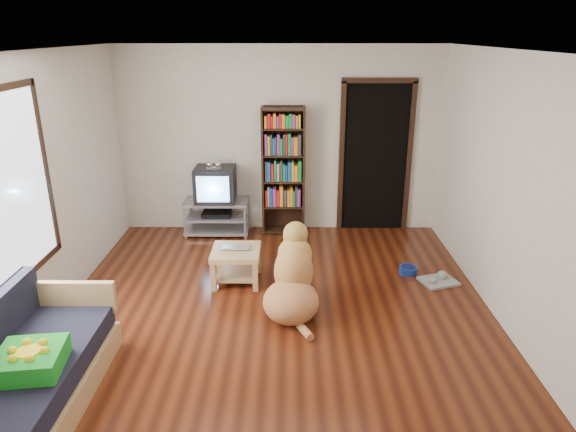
{
  "coord_description": "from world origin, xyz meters",
  "views": [
    {
      "loc": [
        0.15,
        -4.63,
        2.76
      ],
      "look_at": [
        0.13,
        0.51,
        0.9
      ],
      "focal_mm": 32.0,
      "sensor_mm": 36.0,
      "label": 1
    }
  ],
  "objects_px": {
    "grey_rag": "(438,281)",
    "crt_tv": "(216,183)",
    "laptop": "(235,250)",
    "dog_bowl": "(408,270)",
    "coffee_table": "(236,259)",
    "dog": "(293,280)",
    "sofa": "(25,378)",
    "bookshelf": "(283,164)",
    "tv_stand": "(217,216)",
    "green_cushion": "(30,360)"
  },
  "relations": [
    {
      "from": "grey_rag",
      "to": "crt_tv",
      "type": "relative_size",
      "value": 0.69
    },
    {
      "from": "laptop",
      "to": "dog_bowl",
      "type": "xyz_separation_m",
      "value": [
        2.05,
        0.25,
        -0.37
      ]
    },
    {
      "from": "coffee_table",
      "to": "dog",
      "type": "height_order",
      "value": "dog"
    },
    {
      "from": "crt_tv",
      "to": "sofa",
      "type": "xyz_separation_m",
      "value": [
        -0.97,
        -3.65,
        -0.48
      ]
    },
    {
      "from": "crt_tv",
      "to": "laptop",
      "type": "bearing_deg",
      "value": -74.65
    },
    {
      "from": "laptop",
      "to": "bookshelf",
      "type": "xyz_separation_m",
      "value": [
        0.52,
        1.62,
        0.59
      ]
    },
    {
      "from": "dog_bowl",
      "to": "tv_stand",
      "type": "bearing_deg",
      "value": 152.79
    },
    {
      "from": "grey_rag",
      "to": "dog_bowl",
      "type": "bearing_deg",
      "value": 140.19
    },
    {
      "from": "laptop",
      "to": "bookshelf",
      "type": "height_order",
      "value": "bookshelf"
    },
    {
      "from": "grey_rag",
      "to": "crt_tv",
      "type": "bearing_deg",
      "value": 150.9
    },
    {
      "from": "laptop",
      "to": "grey_rag",
      "type": "relative_size",
      "value": 0.81
    },
    {
      "from": "sofa",
      "to": "grey_rag",
      "type": "bearing_deg",
      "value": 29.34
    },
    {
      "from": "tv_stand",
      "to": "sofa",
      "type": "relative_size",
      "value": 0.5
    },
    {
      "from": "green_cushion",
      "to": "sofa",
      "type": "distance_m",
      "value": 0.28
    },
    {
      "from": "grey_rag",
      "to": "crt_tv",
      "type": "distance_m",
      "value": 3.26
    },
    {
      "from": "tv_stand",
      "to": "dog",
      "type": "xyz_separation_m",
      "value": [
        1.08,
        -2.13,
        0.07
      ]
    },
    {
      "from": "laptop",
      "to": "coffee_table",
      "type": "distance_m",
      "value": 0.14
    },
    {
      "from": "dog_bowl",
      "to": "laptop",
      "type": "bearing_deg",
      "value": -172.93
    },
    {
      "from": "crt_tv",
      "to": "coffee_table",
      "type": "distance_m",
      "value": 1.64
    },
    {
      "from": "tv_stand",
      "to": "laptop",
      "type": "bearing_deg",
      "value": -74.43
    },
    {
      "from": "tv_stand",
      "to": "crt_tv",
      "type": "bearing_deg",
      "value": 90.0
    },
    {
      "from": "laptop",
      "to": "coffee_table",
      "type": "relative_size",
      "value": 0.59
    },
    {
      "from": "bookshelf",
      "to": "dog",
      "type": "height_order",
      "value": "bookshelf"
    },
    {
      "from": "green_cushion",
      "to": "bookshelf",
      "type": "xyz_separation_m",
      "value": [
        1.8,
        3.82,
        0.5
      ]
    },
    {
      "from": "bookshelf",
      "to": "coffee_table",
      "type": "bearing_deg",
      "value": -108.25
    },
    {
      "from": "dog_bowl",
      "to": "tv_stand",
      "type": "height_order",
      "value": "tv_stand"
    },
    {
      "from": "sofa",
      "to": "dog",
      "type": "height_order",
      "value": "dog"
    },
    {
      "from": "tv_stand",
      "to": "coffee_table",
      "type": "xyz_separation_m",
      "value": [
        0.43,
        -1.5,
        0.01
      ]
    },
    {
      "from": "crt_tv",
      "to": "dog",
      "type": "height_order",
      "value": "crt_tv"
    },
    {
      "from": "tv_stand",
      "to": "crt_tv",
      "type": "height_order",
      "value": "crt_tv"
    },
    {
      "from": "laptop",
      "to": "tv_stand",
      "type": "xyz_separation_m",
      "value": [
        -0.43,
        1.53,
        -0.14
      ]
    },
    {
      "from": "green_cushion",
      "to": "sofa",
      "type": "bearing_deg",
      "value": 134.48
    },
    {
      "from": "dog_bowl",
      "to": "sofa",
      "type": "height_order",
      "value": "sofa"
    },
    {
      "from": "green_cushion",
      "to": "dog_bowl",
      "type": "xyz_separation_m",
      "value": [
        3.33,
        2.45,
        -0.46
      ]
    },
    {
      "from": "dog_bowl",
      "to": "crt_tv",
      "type": "xyz_separation_m",
      "value": [
        -2.48,
        1.3,
        0.7
      ]
    },
    {
      "from": "grey_rag",
      "to": "laptop",
      "type": "bearing_deg",
      "value": -179.9
    },
    {
      "from": "grey_rag",
      "to": "sofa",
      "type": "distance_m",
      "value": 4.31
    },
    {
      "from": "sofa",
      "to": "dog",
      "type": "relative_size",
      "value": 1.6
    },
    {
      "from": "bookshelf",
      "to": "dog",
      "type": "xyz_separation_m",
      "value": [
        0.13,
        -2.23,
        -0.66
      ]
    },
    {
      "from": "coffee_table",
      "to": "crt_tv",
      "type": "bearing_deg",
      "value": 105.64
    },
    {
      "from": "coffee_table",
      "to": "dog_bowl",
      "type": "bearing_deg",
      "value": 6.24
    },
    {
      "from": "tv_stand",
      "to": "bookshelf",
      "type": "xyz_separation_m",
      "value": [
        0.95,
        0.09,
        0.73
      ]
    },
    {
      "from": "dog_bowl",
      "to": "dog",
      "type": "height_order",
      "value": "dog"
    },
    {
      "from": "coffee_table",
      "to": "tv_stand",
      "type": "bearing_deg",
      "value": 105.86
    },
    {
      "from": "crt_tv",
      "to": "bookshelf",
      "type": "distance_m",
      "value": 0.99
    },
    {
      "from": "laptop",
      "to": "bookshelf",
      "type": "relative_size",
      "value": 0.18
    },
    {
      "from": "crt_tv",
      "to": "sofa",
      "type": "bearing_deg",
      "value": -104.93
    },
    {
      "from": "dog_bowl",
      "to": "bookshelf",
      "type": "distance_m",
      "value": 2.26
    },
    {
      "from": "grey_rag",
      "to": "bookshelf",
      "type": "relative_size",
      "value": 0.22
    },
    {
      "from": "laptop",
      "to": "grey_rag",
      "type": "distance_m",
      "value": 2.38
    }
  ]
}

